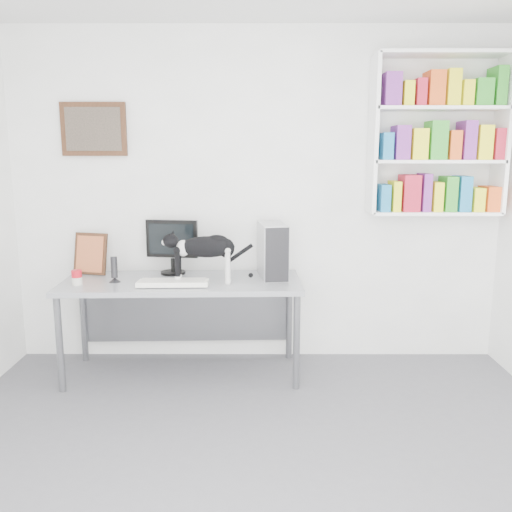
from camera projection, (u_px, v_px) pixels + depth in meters
The scene contains 11 objects.
room at pixel (257, 235), 2.47m from camera, with size 4.01×4.01×2.70m.
bookshelf at pixel (438, 135), 4.19m from camera, with size 1.03×0.28×1.24m, color white.
wall_art at pixel (94, 129), 4.30m from camera, with size 0.52×0.04×0.42m, color #492917.
desk at pixel (183, 327), 4.22m from camera, with size 1.81×0.71×0.76m, color gray.
monitor at pixel (172, 246), 4.33m from camera, with size 0.42×0.20×0.45m, color black.
keyboard at pixel (173, 283), 3.99m from camera, with size 0.52×0.20×0.04m, color white.
pc_tower at pixel (272, 250), 4.24m from camera, with size 0.19×0.42×0.42m, color #B1B1B6.
speaker at pixel (114, 269), 4.07m from camera, with size 0.09×0.09×0.20m, color black.
leaning_print at pixel (91, 253), 4.32m from camera, with size 0.28×0.11×0.34m, color #492917.
soup_can at pixel (77, 278), 3.99m from camera, with size 0.08×0.08×0.11m, color red.
cat at pixel (205, 259), 4.02m from camera, with size 0.60×0.16×0.37m, color black, non-canonical shape.
Camera 1 is at (0.00, -2.44, 1.73)m, focal length 38.00 mm.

